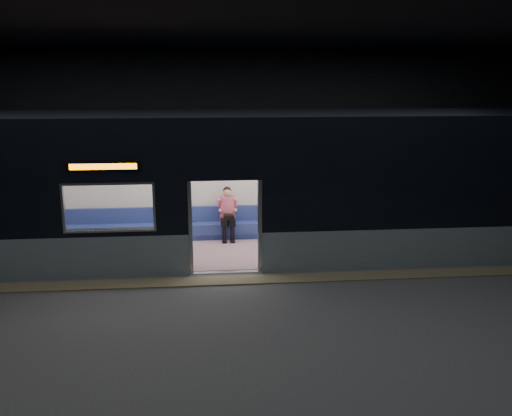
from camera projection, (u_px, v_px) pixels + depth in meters
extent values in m
cube|color=#47494C|center=(228.00, 292.00, 10.76)|extent=(24.00, 14.00, 0.01)
cube|color=black|center=(225.00, 29.00, 9.59)|extent=(24.00, 14.00, 0.04)
cube|color=black|center=(217.00, 131.00, 16.93)|extent=(24.00, 0.04, 5.00)
cube|color=black|center=(271.00, 343.00, 3.41)|extent=(24.00, 0.04, 5.00)
cube|color=#8C7F59|center=(227.00, 281.00, 11.28)|extent=(22.80, 0.50, 0.03)
cube|color=#8D9DA8|center=(442.00, 247.00, 12.12)|extent=(8.30, 0.12, 0.90)
cube|color=black|center=(448.00, 176.00, 11.74)|extent=(8.30, 0.12, 2.30)
cube|color=black|center=(224.00, 153.00, 11.17)|extent=(1.40, 0.12, 1.15)
cube|color=#B7BABC|center=(190.00, 228.00, 11.47)|extent=(0.08, 0.14, 2.05)
cube|color=#B7BABC|center=(260.00, 227.00, 11.61)|extent=(0.08, 0.14, 2.05)
cube|color=black|center=(103.00, 166.00, 10.92)|extent=(1.50, 0.04, 0.18)
cube|color=orange|center=(103.00, 167.00, 10.91)|extent=(1.34, 0.03, 0.12)
cube|color=silver|center=(221.00, 177.00, 14.19)|extent=(18.00, 0.12, 3.20)
cube|color=black|center=(222.00, 116.00, 12.41)|extent=(18.00, 3.00, 0.15)
cube|color=gray|center=(224.00, 251.00, 13.17)|extent=(17.76, 2.76, 0.04)
cube|color=silver|center=(222.00, 156.00, 12.63)|extent=(17.76, 2.76, 0.10)
cube|color=navy|center=(222.00, 230.00, 14.20)|extent=(11.00, 0.48, 0.41)
cube|color=navy|center=(222.00, 213.00, 14.29)|extent=(11.00, 0.10, 0.40)
cube|color=#78585A|center=(73.00, 261.00, 11.76)|extent=(4.40, 0.48, 0.41)
cube|color=#78585A|center=(370.00, 253.00, 12.36)|extent=(4.40, 0.48, 0.41)
cylinder|color=silver|center=(181.00, 218.00, 11.72)|extent=(0.04, 0.04, 2.26)
cylinder|color=silver|center=(184.00, 196.00, 13.91)|extent=(0.04, 0.04, 2.26)
cylinder|color=silver|center=(268.00, 216.00, 11.89)|extent=(0.04, 0.04, 2.26)
cylinder|color=silver|center=(258.00, 195.00, 14.08)|extent=(0.04, 0.04, 2.26)
cylinder|color=silver|center=(221.00, 166.00, 13.76)|extent=(11.00, 0.03, 0.03)
cube|color=black|center=(224.00, 222.00, 13.93)|extent=(0.17, 0.46, 0.16)
cube|color=black|center=(232.00, 221.00, 13.94)|extent=(0.17, 0.46, 0.16)
cylinder|color=black|center=(224.00, 234.00, 13.79)|extent=(0.11, 0.11, 0.43)
cylinder|color=black|center=(232.00, 234.00, 13.80)|extent=(0.11, 0.11, 0.43)
cube|color=#DD6379|center=(228.00, 219.00, 14.12)|extent=(0.39, 0.22, 0.20)
cylinder|color=#DD6379|center=(227.00, 206.00, 14.06)|extent=(0.37, 0.37, 0.51)
sphere|color=tan|center=(227.00, 192.00, 13.96)|extent=(0.21, 0.21, 0.21)
sphere|color=black|center=(227.00, 191.00, 13.99)|extent=(0.22, 0.22, 0.22)
cube|color=black|center=(229.00, 217.00, 13.83)|extent=(0.28, 0.25, 0.13)
cube|color=white|center=(386.00, 179.00, 14.54)|extent=(1.04, 0.03, 0.68)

